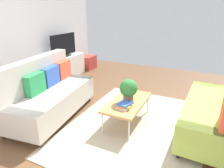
% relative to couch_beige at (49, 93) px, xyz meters
% --- Properties ---
extents(ground_plane, '(7.68, 7.68, 0.00)m').
position_rel_couch_beige_xyz_m(ground_plane, '(0.44, -1.28, -0.45)').
color(ground_plane, brown).
extents(wall_far, '(6.40, 0.12, 2.90)m').
position_rel_couch_beige_xyz_m(wall_far, '(0.44, 1.52, 1.00)').
color(wall_far, silver).
rests_on(wall_far, ground_plane).
extents(area_rug, '(2.90, 2.20, 0.01)m').
position_rel_couch_beige_xyz_m(area_rug, '(0.35, -1.62, -0.45)').
color(area_rug, tan).
rests_on(area_rug, ground_plane).
extents(couch_beige, '(1.99, 1.08, 1.10)m').
position_rel_couch_beige_xyz_m(couch_beige, '(0.00, 0.00, 0.00)').
color(couch_beige, '#B2ADA3').
rests_on(couch_beige, ground_plane).
extents(couch_green, '(1.92, 0.90, 1.10)m').
position_rel_couch_beige_xyz_m(couch_green, '(0.68, -2.84, -0.01)').
color(couch_green, '#A3BC4C').
rests_on(couch_green, ground_plane).
extents(coffee_table, '(1.10, 0.56, 0.42)m').
position_rel_couch_beige_xyz_m(coffee_table, '(0.40, -1.42, -0.06)').
color(coffee_table, '#B7844C').
rests_on(coffee_table, ground_plane).
extents(tv_console, '(1.40, 0.44, 0.64)m').
position_rel_couch_beige_xyz_m(tv_console, '(1.95, 1.18, -0.13)').
color(tv_console, silver).
rests_on(tv_console, ground_plane).
extents(tv, '(1.00, 0.20, 0.64)m').
position_rel_couch_beige_xyz_m(tv, '(1.95, 1.16, 0.50)').
color(tv, black).
rests_on(tv, tv_console).
extents(storage_trunk, '(0.52, 0.40, 0.44)m').
position_rel_couch_beige_xyz_m(storage_trunk, '(3.05, 1.08, -0.23)').
color(storage_trunk, '#B2382D').
rests_on(storage_trunk, ground_plane).
extents(potted_plant, '(0.30, 0.30, 0.41)m').
position_rel_couch_beige_xyz_m(potted_plant, '(0.37, -1.44, 0.20)').
color(potted_plant, brown).
rests_on(potted_plant, coffee_table).
extents(table_book_0, '(0.26, 0.21, 0.03)m').
position_rel_couch_beige_xyz_m(table_book_0, '(0.16, -1.47, -0.02)').
color(table_book_0, silver).
rests_on(table_book_0, coffee_table).
extents(table_book_1, '(0.28, 0.23, 0.03)m').
position_rel_couch_beige_xyz_m(table_book_1, '(0.16, -1.47, 0.01)').
color(table_book_1, orange).
rests_on(table_book_1, table_book_0).
extents(table_book_2, '(0.28, 0.23, 0.03)m').
position_rel_couch_beige_xyz_m(table_book_2, '(0.16, -1.47, 0.04)').
color(table_book_2, '#3359B2').
rests_on(table_book_2, table_book_1).
extents(vase_0, '(0.13, 0.13, 0.15)m').
position_rel_couch_beige_xyz_m(vase_0, '(1.37, 1.23, 0.26)').
color(vase_0, '#4C72B2').
rests_on(vase_0, tv_console).
extents(vase_1, '(0.11, 0.11, 0.19)m').
position_rel_couch_beige_xyz_m(vase_1, '(1.56, 1.23, 0.28)').
color(vase_1, '#4C72B2').
rests_on(vase_1, tv_console).
extents(bottle_0, '(0.06, 0.06, 0.23)m').
position_rel_couch_beige_xyz_m(bottle_0, '(1.73, 1.14, 0.30)').
color(bottle_0, '#3F8C4C').
rests_on(bottle_0, tv_console).
extents(bottle_1, '(0.04, 0.04, 0.20)m').
position_rel_couch_beige_xyz_m(bottle_1, '(1.84, 1.14, 0.29)').
color(bottle_1, red).
rests_on(bottle_1, tv_console).
extents(bottle_2, '(0.06, 0.06, 0.17)m').
position_rel_couch_beige_xyz_m(bottle_2, '(1.93, 1.14, 0.27)').
color(bottle_2, '#3359B2').
rests_on(bottle_2, tv_console).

